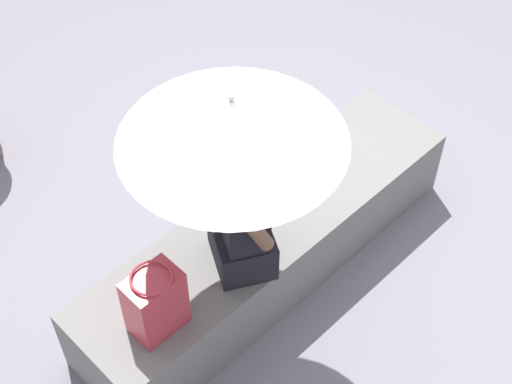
{
  "coord_description": "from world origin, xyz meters",
  "views": [
    {
      "loc": [
        -1.85,
        -1.77,
        3.47
      ],
      "look_at": [
        -0.15,
        -0.05,
        0.8
      ],
      "focal_mm": 52.46,
      "sensor_mm": 36.0,
      "label": 1
    }
  ],
  "objects_px": {
    "handbag_black": "(155,303)",
    "parasol": "(232,121)",
    "magazine": "(311,180)",
    "person_seated": "(241,209)"
  },
  "relations": [
    {
      "from": "person_seated",
      "to": "magazine",
      "type": "bearing_deg",
      "value": 10.61
    },
    {
      "from": "person_seated",
      "to": "parasol",
      "type": "relative_size",
      "value": 0.78
    },
    {
      "from": "handbag_black",
      "to": "parasol",
      "type": "bearing_deg",
      "value": -4.44
    },
    {
      "from": "person_seated",
      "to": "parasol",
      "type": "xyz_separation_m",
      "value": [
        -0.08,
        -0.04,
        0.62
      ]
    },
    {
      "from": "parasol",
      "to": "handbag_black",
      "type": "relative_size",
      "value": 3.02
    },
    {
      "from": "handbag_black",
      "to": "magazine",
      "type": "relative_size",
      "value": 1.36
    },
    {
      "from": "person_seated",
      "to": "handbag_black",
      "type": "relative_size",
      "value": 2.36
    },
    {
      "from": "parasol",
      "to": "magazine",
      "type": "relative_size",
      "value": 4.11
    },
    {
      "from": "parasol",
      "to": "handbag_black",
      "type": "height_order",
      "value": "parasol"
    },
    {
      "from": "handbag_black",
      "to": "magazine",
      "type": "distance_m",
      "value": 1.22
    }
  ]
}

